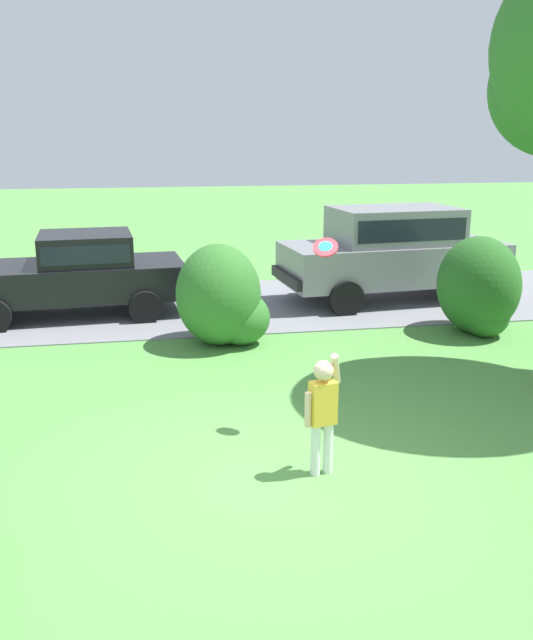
# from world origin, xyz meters

# --- Properties ---
(ground_plane) EXTENTS (80.00, 80.00, 0.00)m
(ground_plane) POSITION_xyz_m (0.00, 0.00, 0.00)
(ground_plane) COLOR #518E42
(driveway_strip) EXTENTS (28.00, 4.40, 0.02)m
(driveway_strip) POSITION_xyz_m (0.00, 7.21, 0.01)
(driveway_strip) COLOR slate
(driveway_strip) RESTS_ON ground
(shrub_near_tree) EXTENTS (1.52, 1.51, 1.65)m
(shrub_near_tree) POSITION_xyz_m (-0.03, 4.64, 0.75)
(shrub_near_tree) COLOR #33702B
(shrub_near_tree) RESTS_ON ground
(shrub_centre_left) EXTENTS (1.37, 1.58, 1.69)m
(shrub_centre_left) POSITION_xyz_m (4.38, 4.48, 0.79)
(shrub_centre_left) COLOR #286023
(shrub_centre_left) RESTS_ON ground
(parked_sedan) EXTENTS (4.52, 2.33, 1.56)m
(parked_sedan) POSITION_xyz_m (-2.55, 7.02, 0.85)
(parked_sedan) COLOR black
(parked_sedan) RESTS_ON ground
(parked_suv) EXTENTS (4.84, 2.40, 1.92)m
(parked_suv) POSITION_xyz_m (3.79, 7.07, 1.08)
(parked_suv) COLOR gray
(parked_suv) RESTS_ON ground
(child_thrower) EXTENTS (0.43, 0.31, 1.29)m
(child_thrower) POSITION_xyz_m (0.41, -0.03, 0.72)
(child_thrower) COLOR white
(child_thrower) RESTS_ON ground
(frisbee) EXTENTS (0.32, 0.25, 0.24)m
(frisbee) POSITION_xyz_m (0.71, 1.11, 2.14)
(frisbee) COLOR red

